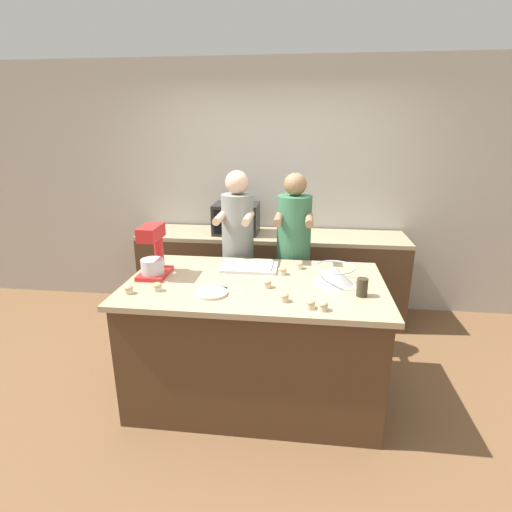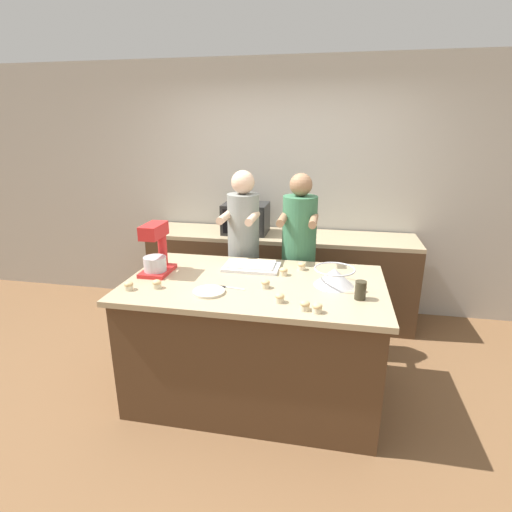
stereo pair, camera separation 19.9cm
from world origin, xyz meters
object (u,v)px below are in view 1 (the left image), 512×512
at_px(stand_mixer, 153,254).
at_px(cupcake_6, 282,271).
at_px(person_left, 238,256).
at_px(cupcake_4, 284,297).
at_px(small_plate, 211,293).
at_px(baking_tray, 250,266).
at_px(cupcake_8, 157,287).
at_px(microwave_oven, 236,218).
at_px(mixing_bowl, 334,274).
at_px(person_right, 293,260).
at_px(cupcake_1, 359,284).
at_px(knife, 229,288).
at_px(cupcake_0, 267,283).
at_px(cupcake_3, 323,306).
at_px(cupcake_5, 310,304).
at_px(cupcake_2, 299,265).
at_px(cupcake_7, 128,289).
at_px(drinking_glass, 362,287).

height_order(stand_mixer, cupcake_6, stand_mixer).
bearing_deg(person_left, cupcake_4, -65.47).
bearing_deg(small_plate, baking_tray, 70.77).
height_order(baking_tray, cupcake_8, cupcake_8).
bearing_deg(microwave_oven, mixing_bowl, -55.18).
distance_m(person_right, baking_tray, 0.56).
bearing_deg(mixing_bowl, cupcake_1, -26.71).
xyz_separation_m(knife, cupcake_1, (0.90, 0.11, 0.03)).
xyz_separation_m(cupcake_0, cupcake_3, (0.37, -0.32, 0.00)).
relative_size(person_left, small_plate, 7.63).
bearing_deg(person_right, cupcake_5, -82.85).
relative_size(mixing_bowl, knife, 1.32).
relative_size(person_right, cupcake_2, 26.25).
relative_size(cupcake_3, cupcake_6, 1.00).
distance_m(person_right, small_plate, 1.11).
xyz_separation_m(cupcake_7, cupcake_8, (0.18, 0.07, 0.00)).
distance_m(person_left, cupcake_3, 1.34).
xyz_separation_m(mixing_bowl, cupcake_6, (-0.38, 0.13, -0.04)).
distance_m(mixing_bowl, baking_tray, 0.68).
distance_m(cupcake_0, cupcake_5, 0.42).
height_order(person_left, cupcake_6, person_left).
height_order(person_left, cupcake_7, person_left).
xyz_separation_m(small_plate, cupcake_8, (-0.38, 0.01, 0.02)).
relative_size(microwave_oven, cupcake_2, 7.38).
bearing_deg(cupcake_0, cupcake_5, -45.42).
height_order(cupcake_4, cupcake_5, same).
height_order(small_plate, cupcake_4, cupcake_4).
bearing_deg(cupcake_6, knife, -137.30).
bearing_deg(microwave_oven, cupcake_3, -65.07).
bearing_deg(knife, cupcake_6, 42.70).
xyz_separation_m(mixing_bowl, cupcake_2, (-0.25, 0.27, -0.04)).
height_order(microwave_oven, cupcake_6, microwave_oven).
xyz_separation_m(cupcake_0, cupcake_5, (0.30, -0.30, 0.00)).
distance_m(knife, cupcake_8, 0.49).
height_order(cupcake_3, cupcake_8, same).
xyz_separation_m(cupcake_2, cupcake_3, (0.16, -0.74, 0.00)).
distance_m(cupcake_5, cupcake_8, 1.05).
relative_size(drinking_glass, cupcake_1, 1.97).
xyz_separation_m(baking_tray, cupcake_8, (-0.57, -0.52, 0.01)).
bearing_deg(cupcake_0, cupcake_2, 62.86).
xyz_separation_m(cupcake_2, cupcake_6, (-0.12, -0.15, 0.00)).
bearing_deg(small_plate, cupcake_5, -12.07).
bearing_deg(cupcake_7, person_left, 60.71).
height_order(microwave_oven, small_plate, microwave_oven).
relative_size(mixing_bowl, drinking_glass, 2.35).
bearing_deg(small_plate, cupcake_6, 43.70).
xyz_separation_m(person_right, cupcake_4, (-0.03, -1.03, 0.09)).
bearing_deg(cupcake_4, cupcake_2, 82.39).
relative_size(person_right, mixing_bowl, 5.67).
xyz_separation_m(microwave_oven, cupcake_2, (0.68, -1.07, -0.12)).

